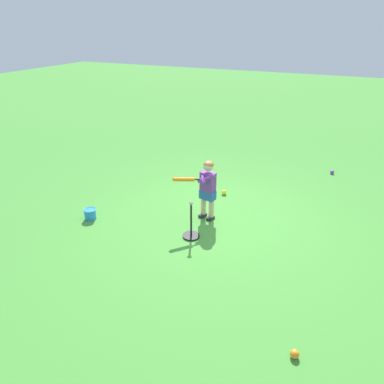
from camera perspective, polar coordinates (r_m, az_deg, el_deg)
name	(u,v)px	position (r m, az deg, el deg)	size (l,w,h in m)	color
ground_plane	(219,219)	(6.22, 4.47, -4.50)	(40.00, 40.00, 0.00)	#479338
child_batter	(206,185)	(5.95, 2.39, 1.13)	(0.61, 0.59, 1.08)	#232328
play_ball_far_left	(295,354)	(4.15, 16.50, -24.16)	(0.10, 0.10, 0.10)	orange
play_ball_near_batter	(332,172)	(8.64, 22.04, 3.06)	(0.09, 0.09, 0.09)	purple
play_ball_midfield	(224,192)	(7.08, 5.29, -0.04)	(0.10, 0.10, 0.10)	yellow
batting_tee	(191,231)	(5.68, -0.14, -6.46)	(0.28, 0.28, 0.62)	black
toy_bucket	(90,214)	(6.44, -16.41, -3.45)	(0.22, 0.22, 0.19)	#2884DB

